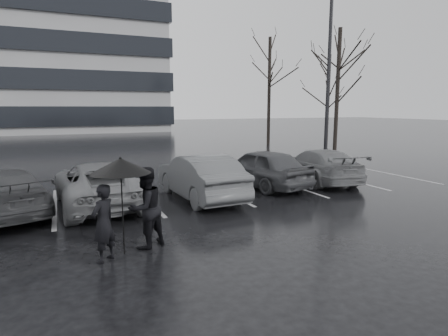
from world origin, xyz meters
name	(u,v)px	position (x,y,z in m)	size (l,w,h in m)	color
ground	(238,209)	(0.00, 0.00, 0.00)	(160.00, 160.00, 0.00)	black
car_main	(261,168)	(2.23, 2.58, 0.73)	(1.73, 4.30, 1.47)	black
car_west_a	(200,176)	(-0.54, 1.77, 0.74)	(1.56, 4.47, 1.47)	#323235
car_west_b	(98,184)	(-3.74, 2.09, 0.68)	(2.26, 4.90, 1.36)	#4E4E50
car_west_c	(3,192)	(-6.28, 2.16, 0.65)	(1.81, 4.46, 1.29)	black
car_east	(318,165)	(4.86, 2.51, 0.67)	(1.87, 4.59, 1.33)	#4E4E50
pedestrian_left	(103,223)	(-4.05, -2.36, 0.78)	(0.57, 0.37, 1.55)	black
pedestrian_right	(146,208)	(-3.14, -1.94, 0.88)	(0.86, 0.67, 1.76)	black
umbrella	(121,166)	(-3.64, -2.14, 1.85)	(1.20, 1.20, 2.03)	black
lamp_post	(328,75)	(8.11, 6.15, 4.64)	(0.56, 0.56, 10.15)	gray
stall_stripes	(186,194)	(-0.80, 2.50, 0.00)	(19.72, 5.00, 0.00)	#A6A5A8
tree_east	(337,92)	(12.00, 10.00, 4.00)	(0.26, 0.26, 8.00)	black
tree_ne	(328,101)	(14.50, 14.00, 3.50)	(0.26, 0.26, 7.00)	black
tree_north	(269,92)	(11.00, 17.00, 4.25)	(0.26, 0.26, 8.50)	black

